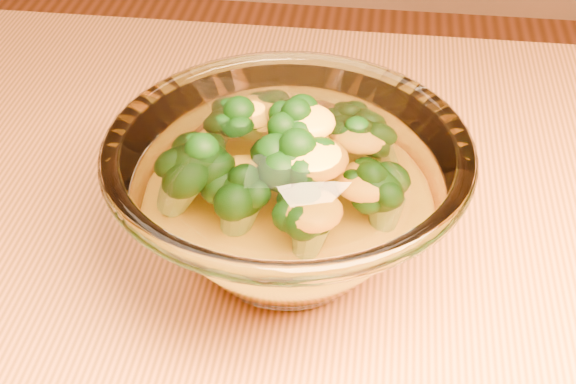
# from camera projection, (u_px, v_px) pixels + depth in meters

# --- Properties ---
(glass_bowl) EXTENTS (0.24, 0.24, 0.11)m
(glass_bowl) POSITION_uv_depth(u_px,v_px,m) (288.00, 198.00, 0.55)
(glass_bowl) COLOR white
(glass_bowl) RESTS_ON table
(cheese_sauce) EXTENTS (0.14, 0.14, 0.04)m
(cheese_sauce) POSITION_uv_depth(u_px,v_px,m) (288.00, 223.00, 0.56)
(cheese_sauce) COLOR orange
(cheese_sauce) RESTS_ON glass_bowl
(broccoli_heap) EXTENTS (0.16, 0.14, 0.08)m
(broccoli_heap) POSITION_uv_depth(u_px,v_px,m) (279.00, 166.00, 0.54)
(broccoli_heap) COLOR black
(broccoli_heap) RESTS_ON cheese_sauce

